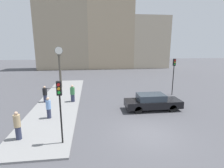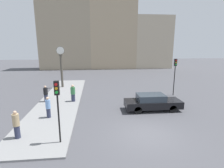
{
  "view_description": "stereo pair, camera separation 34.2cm",
  "coord_description": "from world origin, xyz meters",
  "px_view_note": "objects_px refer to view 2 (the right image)",
  "views": [
    {
      "loc": [
        -3.46,
        -9.68,
        5.45
      ],
      "look_at": [
        -1.59,
        5.42,
        2.05
      ],
      "focal_mm": 28.0,
      "sensor_mm": 36.0,
      "label": 1
    },
    {
      "loc": [
        -3.12,
        -9.72,
        5.45
      ],
      "look_at": [
        -1.59,
        5.42,
        2.05
      ],
      "focal_mm": 28.0,
      "sensor_mm": 36.0,
      "label": 2
    }
  ],
  "objects_px": {
    "sedan_car": "(152,102)",
    "pedestrian_blue_stripe": "(48,107)",
    "pedestrian_black_jacket": "(46,94)",
    "pedestrian_tan_coat": "(16,125)",
    "street_clock": "(61,66)",
    "traffic_light_near": "(57,99)",
    "pedestrian_green_hoodie": "(73,93)",
    "traffic_light_far": "(175,70)"
  },
  "relations": [
    {
      "from": "street_clock",
      "to": "pedestrian_tan_coat",
      "type": "relative_size",
      "value": 3.07
    },
    {
      "from": "traffic_light_near",
      "to": "pedestrian_blue_stripe",
      "type": "bearing_deg",
      "value": 112.68
    },
    {
      "from": "traffic_light_near",
      "to": "traffic_light_far",
      "type": "height_order",
      "value": "traffic_light_far"
    },
    {
      "from": "pedestrian_black_jacket",
      "to": "pedestrian_blue_stripe",
      "type": "height_order",
      "value": "pedestrian_blue_stripe"
    },
    {
      "from": "sedan_car",
      "to": "traffic_light_near",
      "type": "xyz_separation_m",
      "value": [
        -6.84,
        -4.62,
        1.94
      ]
    },
    {
      "from": "sedan_car",
      "to": "pedestrian_tan_coat",
      "type": "relative_size",
      "value": 2.81
    },
    {
      "from": "sedan_car",
      "to": "traffic_light_near",
      "type": "height_order",
      "value": "traffic_light_near"
    },
    {
      "from": "sedan_car",
      "to": "pedestrian_blue_stripe",
      "type": "height_order",
      "value": "pedestrian_blue_stripe"
    },
    {
      "from": "traffic_light_far",
      "to": "pedestrian_tan_coat",
      "type": "xyz_separation_m",
      "value": [
        -13.23,
        -8.08,
        -1.92
      ]
    },
    {
      "from": "pedestrian_green_hoodie",
      "to": "traffic_light_far",
      "type": "bearing_deg",
      "value": 7.46
    },
    {
      "from": "pedestrian_tan_coat",
      "to": "pedestrian_blue_stripe",
      "type": "xyz_separation_m",
      "value": [
        1.07,
        2.89,
        -0.03
      ]
    },
    {
      "from": "sedan_car",
      "to": "street_clock",
      "type": "bearing_deg",
      "value": 135.23
    },
    {
      "from": "pedestrian_blue_stripe",
      "to": "pedestrian_black_jacket",
      "type": "bearing_deg",
      "value": 106.93
    },
    {
      "from": "traffic_light_near",
      "to": "pedestrian_tan_coat",
      "type": "xyz_separation_m",
      "value": [
        -2.58,
        0.72,
        -1.69
      ]
    },
    {
      "from": "traffic_light_near",
      "to": "pedestrian_black_jacket",
      "type": "relative_size",
      "value": 2.24
    },
    {
      "from": "pedestrian_tan_coat",
      "to": "pedestrian_green_hoodie",
      "type": "bearing_deg",
      "value": 69.76
    },
    {
      "from": "street_clock",
      "to": "pedestrian_blue_stripe",
      "type": "height_order",
      "value": "street_clock"
    },
    {
      "from": "traffic_light_far",
      "to": "pedestrian_green_hoodie",
      "type": "distance_m",
      "value": 11.04
    },
    {
      "from": "traffic_light_far",
      "to": "pedestrian_tan_coat",
      "type": "height_order",
      "value": "traffic_light_far"
    },
    {
      "from": "street_clock",
      "to": "traffic_light_far",
      "type": "bearing_deg",
      "value": -20.45
    },
    {
      "from": "street_clock",
      "to": "pedestrian_blue_stripe",
      "type": "bearing_deg",
      "value": -86.02
    },
    {
      "from": "traffic_light_near",
      "to": "pedestrian_green_hoodie",
      "type": "xyz_separation_m",
      "value": [
        -0.12,
        7.38,
        -1.72
      ]
    },
    {
      "from": "sedan_car",
      "to": "pedestrian_blue_stripe",
      "type": "distance_m",
      "value": 8.41
    },
    {
      "from": "pedestrian_green_hoodie",
      "to": "pedestrian_tan_coat",
      "type": "xyz_separation_m",
      "value": [
        -2.46,
        -6.67,
        0.03
      ]
    },
    {
      "from": "street_clock",
      "to": "pedestrian_blue_stripe",
      "type": "relative_size",
      "value": 3.21
    },
    {
      "from": "sedan_car",
      "to": "street_clock",
      "type": "xyz_separation_m",
      "value": [
        -9.04,
        8.97,
        2.09
      ]
    },
    {
      "from": "street_clock",
      "to": "sedan_car",
      "type": "bearing_deg",
      "value": -44.77
    },
    {
      "from": "sedan_car",
      "to": "pedestrian_tan_coat",
      "type": "xyz_separation_m",
      "value": [
        -9.42,
        -3.9,
        0.25
      ]
    },
    {
      "from": "traffic_light_far",
      "to": "pedestrian_green_hoodie",
      "type": "bearing_deg",
      "value": -172.54
    },
    {
      "from": "traffic_light_near",
      "to": "traffic_light_far",
      "type": "xyz_separation_m",
      "value": [
        10.66,
        8.79,
        0.23
      ]
    },
    {
      "from": "traffic_light_near",
      "to": "pedestrian_tan_coat",
      "type": "bearing_deg",
      "value": 164.44
    },
    {
      "from": "pedestrian_green_hoodie",
      "to": "pedestrian_tan_coat",
      "type": "bearing_deg",
      "value": -110.24
    },
    {
      "from": "traffic_light_near",
      "to": "pedestrian_blue_stripe",
      "type": "height_order",
      "value": "traffic_light_near"
    },
    {
      "from": "pedestrian_tan_coat",
      "to": "traffic_light_far",
      "type": "bearing_deg",
      "value": 31.4
    },
    {
      "from": "pedestrian_tan_coat",
      "to": "pedestrian_black_jacket",
      "type": "distance_m",
      "value": 6.84
    },
    {
      "from": "pedestrian_black_jacket",
      "to": "pedestrian_tan_coat",
      "type": "bearing_deg",
      "value": -88.89
    },
    {
      "from": "traffic_light_near",
      "to": "pedestrian_green_hoodie",
      "type": "bearing_deg",
      "value": 90.94
    },
    {
      "from": "traffic_light_far",
      "to": "pedestrian_black_jacket",
      "type": "xyz_separation_m",
      "value": [
        -13.37,
        -1.24,
        -1.99
      ]
    },
    {
      "from": "traffic_light_near",
      "to": "street_clock",
      "type": "xyz_separation_m",
      "value": [
        -2.2,
        13.59,
        0.15
      ]
    },
    {
      "from": "street_clock",
      "to": "pedestrian_black_jacket",
      "type": "xyz_separation_m",
      "value": [
        -0.51,
        -6.03,
        -1.91
      ]
    },
    {
      "from": "pedestrian_green_hoodie",
      "to": "pedestrian_tan_coat",
      "type": "height_order",
      "value": "pedestrian_tan_coat"
    },
    {
      "from": "pedestrian_tan_coat",
      "to": "pedestrian_blue_stripe",
      "type": "distance_m",
      "value": 3.08
    }
  ]
}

